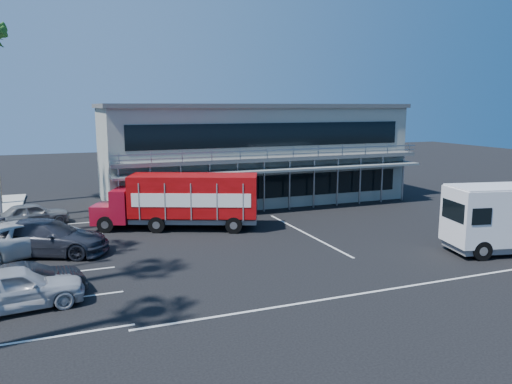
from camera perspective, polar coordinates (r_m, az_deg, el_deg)
name	(u,v)px	position (r m, az deg, el deg)	size (l,w,h in m)	color
ground	(298,251)	(25.08, 4.78, -6.79)	(120.00, 120.00, 0.00)	black
building	(249,151)	(39.11, -0.86, 4.69)	(22.40, 12.00, 7.30)	gray
red_truck	(183,199)	(29.44, -8.37, -0.85)	(9.63, 5.69, 3.21)	maroon
parked_car_a	(15,288)	(19.88, -25.86, -9.85)	(1.88, 4.68, 1.60)	#B4B6BC
parked_car_b	(30,282)	(20.79, -24.46, -9.32)	(1.38, 3.97, 1.31)	black
parked_car_c	(26,238)	(26.76, -24.76, -4.77)	(2.76, 5.99, 1.66)	silver
parked_car_d	(47,238)	(26.32, -22.77, -4.82)	(2.38, 5.86, 1.70)	#272A34
parked_car_e	(33,214)	(33.03, -24.16, -2.32)	(1.66, 4.13, 1.41)	slate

